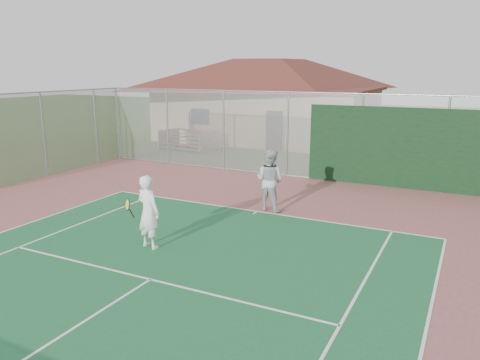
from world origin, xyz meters
name	(u,v)px	position (x,y,z in m)	size (l,w,h in m)	color
back_fence	(363,142)	(2.11, 16.98, 1.67)	(20.08, 0.11, 3.53)	gray
side_fence_left	(44,135)	(-10.00, 12.50, 1.75)	(0.08, 9.00, 3.50)	gray
clubhouse	(270,91)	(-6.01, 26.77, 3.02)	(13.94, 9.42, 5.95)	tan
bleachers	(188,140)	(-8.38, 20.85, 0.56)	(2.98, 1.94, 1.06)	#993D23
player_white_front	(148,212)	(-1.17, 7.90, 0.94)	(0.96, 0.74, 1.87)	white
player_grey_back	(270,181)	(0.27, 12.22, 0.98)	(1.03, 0.85, 1.96)	#AFB2B5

